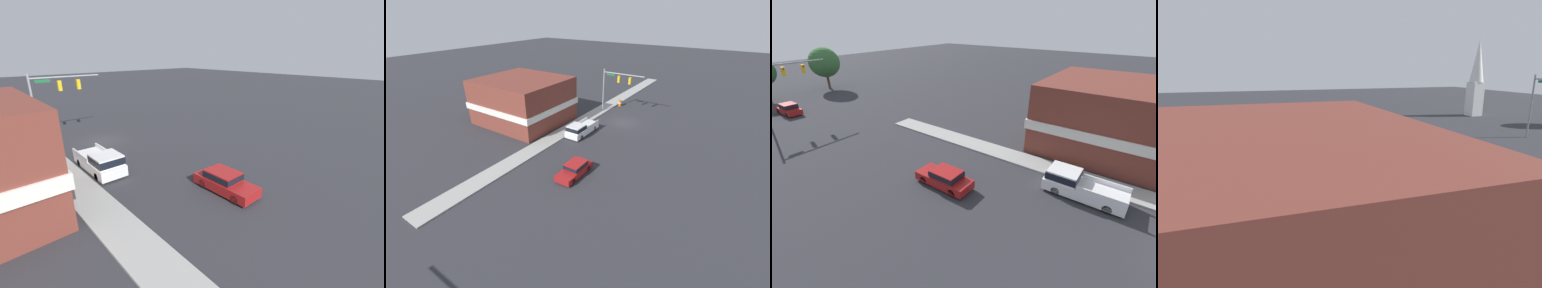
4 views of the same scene
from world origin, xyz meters
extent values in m
cylinder|color=gray|center=(-1.36, 41.08, 7.27)|extent=(8.10, 0.18, 0.18)
cube|color=gold|center=(-2.31, 41.08, 6.41)|extent=(0.36, 0.36, 1.05)
sphere|color=red|center=(-2.31, 40.88, 6.72)|extent=(0.22, 0.22, 0.22)
cube|color=gold|center=(-0.01, 41.08, 6.41)|extent=(0.36, 0.36, 1.05)
sphere|color=red|center=(-0.01, 40.88, 6.72)|extent=(0.22, 0.22, 0.22)
cylinder|color=black|center=(-2.65, 17.84, 0.33)|extent=(0.22, 0.66, 0.66)
cylinder|color=black|center=(-1.01, 17.84, 0.33)|extent=(0.22, 0.66, 0.66)
cylinder|color=black|center=(-2.65, 14.93, 0.33)|extent=(0.22, 0.66, 0.66)
cylinder|color=black|center=(-1.01, 14.93, 0.33)|extent=(0.22, 0.66, 0.66)
cube|color=maroon|center=(-1.83, 16.39, 0.53)|extent=(1.86, 4.69, 0.69)
cube|color=maroon|center=(-1.83, 16.11, 1.16)|extent=(1.71, 2.25, 0.58)
cube|color=black|center=(-1.83, 16.11, 1.16)|extent=(1.73, 2.34, 0.41)
cylinder|color=black|center=(-2.46, 46.56, 0.33)|extent=(0.22, 0.66, 0.66)
cylinder|color=black|center=(-0.84, 46.56, 0.33)|extent=(0.22, 0.66, 0.66)
cylinder|color=black|center=(-2.46, 43.82, 0.33)|extent=(0.22, 0.66, 0.66)
cylinder|color=black|center=(-0.84, 43.82, 0.33)|extent=(0.22, 0.66, 0.66)
cube|color=maroon|center=(-1.65, 45.19, 0.53)|extent=(1.83, 4.42, 0.70)
cube|color=maroon|center=(-1.65, 44.92, 1.21)|extent=(1.69, 2.12, 0.67)
cube|color=black|center=(-1.65, 44.92, 1.21)|extent=(1.71, 2.21, 0.47)
cylinder|color=black|center=(2.27, 8.76, 0.33)|extent=(0.22, 0.66, 0.66)
cylinder|color=black|center=(4.19, 8.76, 0.33)|extent=(0.22, 0.66, 0.66)
cylinder|color=black|center=(2.27, 5.17, 0.33)|extent=(0.22, 0.66, 0.66)
cylinder|color=black|center=(4.19, 5.17, 0.33)|extent=(0.22, 0.66, 0.66)
cube|color=white|center=(3.23, 6.97, 0.61)|extent=(2.14, 5.79, 0.85)
cube|color=white|center=(3.23, 8.56, 1.42)|extent=(2.03, 2.20, 0.79)
cube|color=black|center=(3.23, 8.56, 1.42)|extent=(2.05, 2.29, 0.55)
cube|color=white|center=(2.22, 5.72, 1.21)|extent=(0.12, 3.29, 0.35)
cube|color=white|center=(4.24, 5.72, 1.21)|extent=(0.12, 3.29, 0.35)
cube|color=brown|center=(13.59, 7.99, 3.39)|extent=(12.37, 11.43, 6.77)
cube|color=silver|center=(13.59, 7.99, 3.05)|extent=(12.67, 11.73, 0.90)
cylinder|color=#4C3823|center=(9.41, 54.77, 1.23)|extent=(0.44, 0.44, 2.47)
sphere|color=#336633|center=(9.41, 54.77, 4.86)|extent=(5.31, 5.31, 5.31)
camera|label=1|loc=(10.69, 26.57, 9.28)|focal=24.00mm
camera|label=2|loc=(-15.05, 35.41, 16.02)|focal=24.00mm
camera|label=3|loc=(-14.73, 4.87, 12.16)|focal=24.00mm
camera|label=4|loc=(23.15, 8.43, 8.50)|focal=28.00mm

